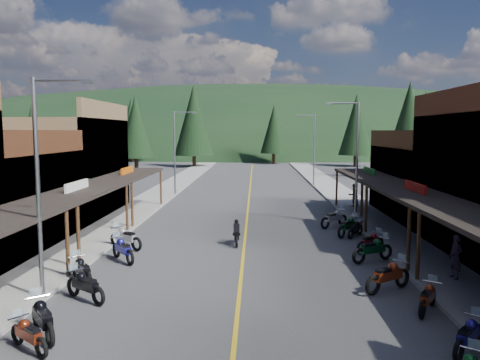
# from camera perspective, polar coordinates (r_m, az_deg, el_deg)

# --- Properties ---
(ground) EXTENTS (220.00, 220.00, 0.00)m
(ground) POSITION_cam_1_polar(r_m,az_deg,el_deg) (22.99, 0.36, -9.52)
(ground) COLOR #38383A
(ground) RESTS_ON ground
(centerline) EXTENTS (0.15, 90.00, 0.01)m
(centerline) POSITION_cam_1_polar(r_m,az_deg,el_deg) (42.59, 1.09, -2.30)
(centerline) COLOR gold
(centerline) RESTS_ON ground
(sidewalk_west) EXTENTS (3.40, 94.00, 0.15)m
(sidewalk_west) POSITION_cam_1_polar(r_m,az_deg,el_deg) (43.58, -10.43, -2.12)
(sidewalk_west) COLOR gray
(sidewalk_west) RESTS_ON ground
(sidewalk_east) EXTENTS (3.40, 94.00, 0.15)m
(sidewalk_east) POSITION_cam_1_polar(r_m,az_deg,el_deg) (43.34, 12.68, -2.21)
(sidewalk_east) COLOR gray
(sidewalk_east) RESTS_ON ground
(shop_west_3) EXTENTS (10.90, 10.20, 8.20)m
(shop_west_3) POSITION_cam_1_polar(r_m,az_deg,el_deg) (36.50, -21.30, 1.45)
(shop_west_3) COLOR brown
(shop_west_3) RESTS_ON ground
(shop_east_3) EXTENTS (10.90, 10.20, 6.20)m
(shop_east_3) POSITION_cam_1_polar(r_m,az_deg,el_deg) (36.12, 23.27, -0.24)
(shop_east_3) COLOR #4C2D16
(shop_east_3) RESTS_ON ground
(streetlight_0) EXTENTS (2.16, 0.18, 8.00)m
(streetlight_0) POSITION_cam_1_polar(r_m,az_deg,el_deg) (17.90, -23.04, 0.10)
(streetlight_0) COLOR gray
(streetlight_0) RESTS_ON ground
(streetlight_1) EXTENTS (2.16, 0.18, 8.00)m
(streetlight_1) POSITION_cam_1_polar(r_m,az_deg,el_deg) (44.82, -7.80, 3.78)
(streetlight_1) COLOR gray
(streetlight_1) RESTS_ON ground
(streetlight_2) EXTENTS (2.16, 0.18, 8.00)m
(streetlight_2) POSITION_cam_1_polar(r_m,az_deg,el_deg) (30.85, 13.81, 2.68)
(streetlight_2) COLOR gray
(streetlight_2) RESTS_ON ground
(streetlight_3) EXTENTS (2.16, 0.18, 8.00)m
(streetlight_3) POSITION_cam_1_polar(r_m,az_deg,el_deg) (52.56, 8.88, 4.08)
(streetlight_3) COLOR gray
(streetlight_3) RESTS_ON ground
(ridge_hill) EXTENTS (310.00, 140.00, 60.00)m
(ridge_hill) POSITION_cam_1_polar(r_m,az_deg,el_deg) (157.27, 1.70, 3.76)
(ridge_hill) COLOR black
(ridge_hill) RESTS_ON ground
(pine_0) EXTENTS (5.04, 5.04, 11.00)m
(pine_0) POSITION_cam_1_polar(r_m,az_deg,el_deg) (93.43, -23.96, 5.69)
(pine_0) COLOR black
(pine_0) RESTS_ON ground
(pine_1) EXTENTS (5.88, 5.88, 12.50)m
(pine_1) POSITION_cam_1_polar(r_m,az_deg,el_deg) (95.38, -13.11, 6.50)
(pine_1) COLOR black
(pine_1) RESTS_ON ground
(pine_2) EXTENTS (6.72, 6.72, 14.00)m
(pine_2) POSITION_cam_1_polar(r_m,az_deg,el_deg) (80.86, -5.66, 7.27)
(pine_2) COLOR black
(pine_2) RESTS_ON ground
(pine_3) EXTENTS (5.04, 5.04, 11.00)m
(pine_3) POSITION_cam_1_polar(r_m,az_deg,el_deg) (88.21, 4.15, 6.20)
(pine_3) COLOR black
(pine_3) RESTS_ON ground
(pine_4) EXTENTS (5.88, 5.88, 12.50)m
(pine_4) POSITION_cam_1_polar(r_m,az_deg,el_deg) (83.97, 13.97, 6.56)
(pine_4) COLOR black
(pine_4) RESTS_ON ground
(pine_5) EXTENTS (6.72, 6.72, 14.00)m
(pine_5) POSITION_cam_1_polar(r_m,az_deg,el_deg) (99.91, 21.60, 6.64)
(pine_5) COLOR black
(pine_5) RESTS_ON ground
(pine_7) EXTENTS (5.88, 5.88, 12.50)m
(pine_7) POSITION_cam_1_polar(r_m,az_deg,el_deg) (103.42, -16.56, 6.35)
(pine_7) COLOR black
(pine_7) RESTS_ON ground
(pine_8) EXTENTS (4.48, 4.48, 10.00)m
(pine_8) POSITION_cam_1_polar(r_m,az_deg,el_deg) (66.13, -18.15, 5.55)
(pine_8) COLOR black
(pine_8) RESTS_ON ground
(pine_9) EXTENTS (4.93, 4.93, 10.80)m
(pine_9) POSITION_cam_1_polar(r_m,az_deg,el_deg) (71.11, 21.25, 5.78)
(pine_9) COLOR black
(pine_9) RESTS_ON ground
(pine_10) EXTENTS (5.38, 5.38, 11.60)m
(pine_10) POSITION_cam_1_polar(r_m,az_deg,el_deg) (74.51, -12.62, 6.34)
(pine_10) COLOR black
(pine_10) RESTS_ON ground
(pine_11) EXTENTS (5.82, 5.82, 12.40)m
(pine_11) POSITION_cam_1_polar(r_m,az_deg,el_deg) (63.20, 19.93, 6.58)
(pine_11) COLOR black
(pine_11) RESTS_ON ground
(bike_west_3) EXTENTS (1.88, 1.63, 1.07)m
(bike_west_3) POSITION_cam_1_polar(r_m,az_deg,el_deg) (14.92, -24.38, -16.67)
(bike_west_3) COLOR #641E0D
(bike_west_3) RESTS_ON ground
(bike_west_4) EXTENTS (1.97, 2.23, 1.28)m
(bike_west_4) POSITION_cam_1_polar(r_m,az_deg,el_deg) (15.67, -22.94, -15.09)
(bike_west_4) COLOR black
(bike_west_4) RESTS_ON ground
(bike_west_5) EXTENTS (2.20, 1.89, 1.25)m
(bike_west_5) POSITION_cam_1_polar(r_m,az_deg,el_deg) (18.21, -18.36, -11.98)
(bike_west_5) COLOR black
(bike_west_5) RESTS_ON ground
(bike_west_6) EXTENTS (1.91, 2.15, 1.24)m
(bike_west_6) POSITION_cam_1_polar(r_m,az_deg,el_deg) (20.13, -18.70, -10.28)
(bike_west_6) COLOR black
(bike_west_6) RESTS_ON ground
(bike_west_7) EXTENTS (2.00, 2.24, 1.29)m
(bike_west_7) POSITION_cam_1_polar(r_m,az_deg,el_deg) (22.94, -14.09, -8.07)
(bike_west_7) COLOR navy
(bike_west_7) RESTS_ON ground
(bike_west_8) EXTENTS (2.34, 1.94, 1.32)m
(bike_west_8) POSITION_cam_1_polar(r_m,az_deg,el_deg) (25.27, -13.76, -6.73)
(bike_west_8) COLOR #A2A2A7
(bike_west_8) RESTS_ON ground
(bike_east_4) EXTENTS (1.82, 1.89, 1.13)m
(bike_east_4) POSITION_cam_1_polar(r_m,az_deg,el_deg) (14.97, 26.07, -16.56)
(bike_east_4) COLOR navy
(bike_east_4) RESTS_ON ground
(bike_east_5) EXTENTS (1.61, 1.99, 1.11)m
(bike_east_5) POSITION_cam_1_polar(r_m,az_deg,el_deg) (17.56, 21.91, -13.03)
(bike_east_5) COLOR maroon
(bike_east_5) RESTS_ON ground
(bike_east_6) EXTENTS (2.37, 1.95, 1.33)m
(bike_east_6) POSITION_cam_1_polar(r_m,az_deg,el_deg) (19.16, 17.61, -10.93)
(bike_east_6) COLOR maroon
(bike_east_6) RESTS_ON ground
(bike_east_7) EXTENTS (2.41, 1.78, 1.32)m
(bike_east_7) POSITION_cam_1_polar(r_m,az_deg,el_deg) (23.04, 15.87, -8.02)
(bike_east_7) COLOR #0B391A
(bike_east_7) RESTS_ON ground
(bike_east_8) EXTENTS (2.00, 1.79, 1.15)m
(bike_east_8) POSITION_cam_1_polar(r_m,az_deg,el_deg) (24.88, 15.63, -7.18)
(bike_east_8) COLOR maroon
(bike_east_8) RESTS_ON ground
(bike_east_9) EXTENTS (1.60, 1.90, 1.08)m
(bike_east_9) POSITION_cam_1_polar(r_m,az_deg,el_deg) (28.11, 13.90, -5.70)
(bike_east_9) COLOR black
(bike_east_9) RESTS_ON ground
(bike_east_10) EXTENTS (2.05, 2.25, 1.31)m
(bike_east_10) POSITION_cam_1_polar(r_m,az_deg,el_deg) (28.24, 13.10, -5.39)
(bike_east_10) COLOR #0D411F
(bike_east_10) RESTS_ON ground
(bike_east_11) EXTENTS (2.28, 2.03, 1.32)m
(bike_east_11) POSITION_cam_1_polar(r_m,az_deg,el_deg) (30.55, 11.40, -4.48)
(bike_east_11) COLOR #939297
(bike_east_11) RESTS_ON ground
(rider_on_bike) EXTENTS (0.72, 1.93, 1.45)m
(rider_on_bike) POSITION_cam_1_polar(r_m,az_deg,el_deg) (25.50, -0.42, -6.63)
(rider_on_bike) COLOR black
(rider_on_bike) RESTS_ON ground
(pedestrian_east_a) EXTENTS (0.59, 0.76, 1.84)m
(pedestrian_east_a) POSITION_cam_1_polar(r_m,az_deg,el_deg) (21.16, 24.80, -8.47)
(pedestrian_east_a) COLOR #2C2030
(pedestrian_east_a) RESTS_ON sidewalk_east
(pedestrian_east_b) EXTENTS (0.99, 0.74, 1.82)m
(pedestrian_east_b) POSITION_cam_1_polar(r_m,az_deg,el_deg) (38.39, 13.69, -1.80)
(pedestrian_east_b) COLOR brown
(pedestrian_east_b) RESTS_ON sidewalk_east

